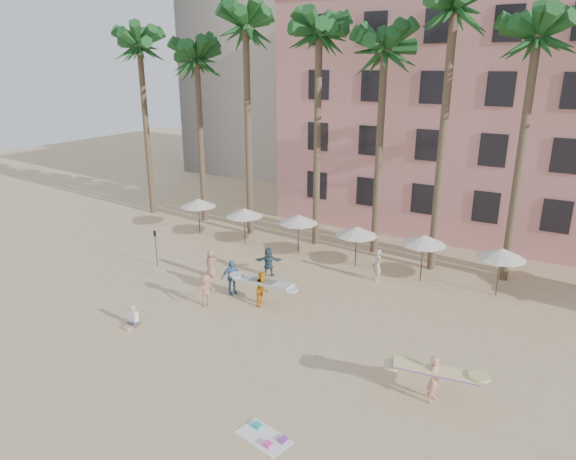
# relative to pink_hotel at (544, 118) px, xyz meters

# --- Properties ---
(ground) EXTENTS (120.00, 120.00, 0.00)m
(ground) POSITION_rel_pink_hotel_xyz_m (-7.00, -26.00, -8.00)
(ground) COLOR #D1B789
(ground) RESTS_ON ground
(pink_hotel) EXTENTS (35.00, 14.00, 16.00)m
(pink_hotel) POSITION_rel_pink_hotel_xyz_m (0.00, 0.00, 0.00)
(pink_hotel) COLOR pink
(pink_hotel) RESTS_ON ground
(palm_row) EXTENTS (44.40, 5.40, 16.30)m
(palm_row) POSITION_rel_pink_hotel_xyz_m (-6.49, -11.00, 4.97)
(palm_row) COLOR brown
(palm_row) RESTS_ON ground
(umbrella_row) EXTENTS (22.50, 2.70, 2.73)m
(umbrella_row) POSITION_rel_pink_hotel_xyz_m (-10.00, -13.50, -5.67)
(umbrella_row) COLOR #332B23
(umbrella_row) RESTS_ON ground
(beach_towel) EXTENTS (1.97, 1.36, 0.14)m
(beach_towel) POSITION_rel_pink_hotel_xyz_m (-4.61, -28.70, -7.97)
(beach_towel) COLOR white
(beach_towel) RESTS_ON ground
(carrier_yellow) EXTENTS (3.06, 1.55, 1.82)m
(carrier_yellow) POSITION_rel_pink_hotel_xyz_m (-0.43, -24.02, -6.98)
(carrier_yellow) COLOR tan
(carrier_yellow) RESTS_ON ground
(carrier_white) EXTENTS (3.32, 0.97, 1.79)m
(carrier_white) POSITION_rel_pink_hotel_xyz_m (-9.99, -20.60, -7.04)
(carrier_white) COLOR #F7A31A
(carrier_white) RESTS_ON ground
(beachgoers) EXTENTS (9.16, 8.34, 1.88)m
(beachgoers) POSITION_rel_pink_hotel_xyz_m (-11.69, -19.11, -7.13)
(beachgoers) COLOR #B8B2A2
(beachgoers) RESTS_ON ground
(paddle) EXTENTS (0.18, 0.04, 2.23)m
(paddle) POSITION_rel_pink_hotel_xyz_m (-18.37, -19.44, -6.59)
(paddle) COLOR black
(paddle) RESTS_ON ground
(seated_man) EXTENTS (0.42, 0.73, 0.95)m
(seated_man) POSITION_rel_pink_hotel_xyz_m (-14.00, -25.53, -7.67)
(seated_man) COLOR #3F3F4C
(seated_man) RESTS_ON ground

